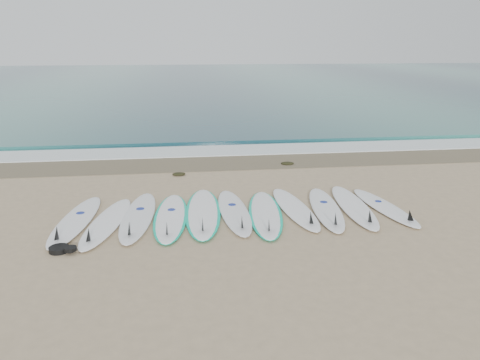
{
  "coord_description": "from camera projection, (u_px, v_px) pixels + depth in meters",
  "views": [
    {
      "loc": [
        -0.99,
        -8.47,
        3.26
      ],
      "look_at": [
        0.23,
        1.03,
        0.4
      ],
      "focal_mm": 35.0,
      "sensor_mm": 36.0,
      "label": 1
    }
  ],
  "objects": [
    {
      "name": "ground",
      "position": [
        235.0,
        215.0,
        9.1
      ],
      "size": [
        120.0,
        120.0,
        0.0
      ],
      "primitive_type": "plane",
      "color": "tan"
    },
    {
      "name": "ocean",
      "position": [
        190.0,
        80.0,
        39.99
      ],
      "size": [
        120.0,
        55.0,
        0.03
      ],
      "primitive_type": "cube",
      "color": "#235C5E",
      "rests_on": "ground"
    },
    {
      "name": "wet_sand_band",
      "position": [
        218.0,
        163.0,
        13.0
      ],
      "size": [
        120.0,
        1.8,
        0.01
      ],
      "primitive_type": "cube",
      "color": "brown",
      "rests_on": "ground"
    },
    {
      "name": "foam_band",
      "position": [
        214.0,
        151.0,
        14.32
      ],
      "size": [
        120.0,
        1.4,
        0.04
      ],
      "primitive_type": "cube",
      "color": "silver",
      "rests_on": "ground"
    },
    {
      "name": "wave_crest",
      "position": [
        211.0,
        140.0,
        15.74
      ],
      "size": [
        120.0,
        1.0,
        0.1
      ],
      "primitive_type": "cube",
      "color": "#235C5E",
      "rests_on": "ground"
    },
    {
      "name": "surfboard_0",
      "position": [
        75.0,
        221.0,
        8.64
      ],
      "size": [
        0.84,
        2.73,
        0.34
      ],
      "rotation": [
        0.0,
        0.0,
        -0.11
      ],
      "color": "white",
      "rests_on": "ground"
    },
    {
      "name": "surfboard_1",
      "position": [
        106.0,
        223.0,
        8.56
      ],
      "size": [
        0.96,
        2.66,
        0.33
      ],
      "rotation": [
        0.0,
        0.0,
        -0.17
      ],
      "color": "white",
      "rests_on": "ground"
    },
    {
      "name": "surfboard_2",
      "position": [
        138.0,
        217.0,
        8.85
      ],
      "size": [
        0.75,
        2.78,
        0.35
      ],
      "rotation": [
        0.0,
        0.0,
        -0.07
      ],
      "color": "white",
      "rests_on": "ground"
    },
    {
      "name": "surfboard_3",
      "position": [
        171.0,
        217.0,
        8.87
      ],
      "size": [
        0.75,
        2.65,
        0.33
      ],
      "rotation": [
        0.0,
        0.0,
        -0.05
      ],
      "color": "white",
      "rests_on": "ground"
    },
    {
      "name": "surfboard_4",
      "position": [
        203.0,
        212.0,
        9.1
      ],
      "size": [
        0.84,
        2.89,
        0.36
      ],
      "rotation": [
        0.0,
        0.0,
        -0.05
      ],
      "color": "white",
      "rests_on": "ground"
    },
    {
      "name": "surfboard_5",
      "position": [
        235.0,
        212.0,
        9.11
      ],
      "size": [
        0.63,
        2.66,
        0.34
      ],
      "rotation": [
        0.0,
        0.0,
        0.03
      ],
      "color": "white",
      "rests_on": "ground"
    },
    {
      "name": "surfboard_6",
      "position": [
        265.0,
        213.0,
        9.04
      ],
      "size": [
        0.94,
        2.72,
        0.34
      ],
      "rotation": [
        0.0,
        0.0,
        -0.11
      ],
      "color": "white",
      "rests_on": "ground"
    },
    {
      "name": "surfboard_7",
      "position": [
        296.0,
        209.0,
        9.29
      ],
      "size": [
        0.72,
        2.61,
        0.33
      ],
      "rotation": [
        0.0,
        0.0,
        0.07
      ],
      "color": "white",
      "rests_on": "ground"
    },
    {
      "name": "surfboard_8",
      "position": [
        326.0,
        209.0,
        9.27
      ],
      "size": [
        0.87,
        2.66,
        0.33
      ],
      "rotation": [
        0.0,
        0.0,
        -0.13
      ],
      "color": "white",
      "rests_on": "ground"
    },
    {
      "name": "surfboard_9",
      "position": [
        355.0,
        207.0,
        9.39
      ],
      "size": [
        0.73,
        2.71,
        0.34
      ],
      "rotation": [
        0.0,
        0.0,
        -0.07
      ],
      "color": "white",
      "rests_on": "ground"
    },
    {
      "name": "surfboard_10",
      "position": [
        386.0,
        207.0,
        9.37
      ],
      "size": [
        0.78,
        2.44,
        0.31
      ],
      "rotation": [
        0.0,
        0.0,
        0.12
      ],
      "color": "white",
      "rests_on": "ground"
    },
    {
      "name": "seaweed_near",
      "position": [
        179.0,
        174.0,
        11.79
      ],
      "size": [
        0.33,
        0.26,
        0.06
      ],
      "primitive_type": "ellipsoid",
      "color": "black",
      "rests_on": "ground"
    },
    {
      "name": "seaweed_far",
      "position": [
        287.0,
        163.0,
        12.81
      ],
      "size": [
        0.36,
        0.28,
        0.07
      ],
      "primitive_type": "ellipsoid",
      "color": "black",
      "rests_on": "ground"
    },
    {
      "name": "leash_coil",
      "position": [
        62.0,
        249.0,
        7.5
      ],
      "size": [
        0.46,
        0.36,
        0.11
      ],
      "color": "black",
      "rests_on": "ground"
    }
  ]
}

